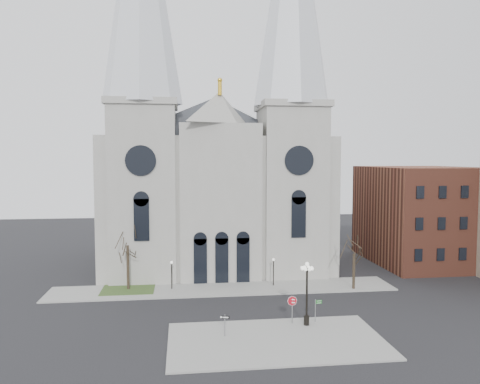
{
  "coord_description": "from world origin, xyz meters",
  "views": [
    {
      "loc": [
        -4.72,
        -42.36,
        15.3
      ],
      "look_at": [
        1.55,
        8.0,
        11.6
      ],
      "focal_mm": 35.0,
      "sensor_mm": 36.0,
      "label": 1
    }
  ],
  "objects": [
    {
      "name": "bg_building_brick",
      "position": [
        30.0,
        22.0,
        7.0
      ],
      "size": [
        14.0,
        18.0,
        14.0
      ],
      "primitive_type": "cube",
      "color": "brown",
      "rests_on": "ground"
    },
    {
      "name": "cathedral",
      "position": [
        0.0,
        22.86,
        18.48
      ],
      "size": [
        33.0,
        26.66,
        54.0
      ],
      "color": "gray",
      "rests_on": "ground"
    },
    {
      "name": "sidewalk_near",
      "position": [
        3.0,
        -5.0,
        0.07
      ],
      "size": [
        18.0,
        10.0,
        0.14
      ],
      "primitive_type": "cube",
      "color": "gray",
      "rests_on": "ground"
    },
    {
      "name": "stop_sign",
      "position": [
        5.22,
        -1.32,
        1.96
      ],
      "size": [
        0.86,
        0.37,
        2.56
      ],
      "rotation": [
        0.0,
        0.0,
        -0.4
      ],
      "color": "slate",
      "rests_on": "sidewalk_near"
    },
    {
      "name": "sidewalk_far",
      "position": [
        0.0,
        11.0,
        0.07
      ],
      "size": [
        40.0,
        6.0,
        0.14
      ],
      "primitive_type": "cube",
      "color": "gray",
      "rests_on": "ground"
    },
    {
      "name": "street_name_sign",
      "position": [
        7.51,
        -1.24,
        1.4
      ],
      "size": [
        0.67,
        0.13,
        2.11
      ],
      "rotation": [
        0.0,
        0.0,
        0.11
      ],
      "color": "slate",
      "rests_on": "sidewalk_near"
    },
    {
      "name": "ped_lamp_right",
      "position": [
        6.0,
        11.5,
        2.33
      ],
      "size": [
        0.32,
        0.32,
        3.26
      ],
      "color": "black",
      "rests_on": "sidewalk_far"
    },
    {
      "name": "grass_patch",
      "position": [
        -11.0,
        12.0,
        0.09
      ],
      "size": [
        6.0,
        5.0,
        0.18
      ],
      "primitive_type": "cube",
      "color": "#314E21",
      "rests_on": "ground"
    },
    {
      "name": "tree_left",
      "position": [
        -11.0,
        12.0,
        5.58
      ],
      "size": [
        3.2,
        3.2,
        7.5
      ],
      "color": "black",
      "rests_on": "ground"
    },
    {
      "name": "one_way_sign",
      "position": [
        -1.2,
        -3.65,
        1.43
      ],
      "size": [
        0.8,
        0.23,
        1.86
      ],
      "rotation": [
        0.0,
        0.0,
        -0.24
      ],
      "color": "slate",
      "rests_on": "sidewalk_near"
    },
    {
      "name": "globe_lamp",
      "position": [
        6.41,
        -1.93,
        3.78
      ],
      "size": [
        1.49,
        1.49,
        5.8
      ],
      "rotation": [
        0.0,
        0.0,
        0.22
      ],
      "color": "black",
      "rests_on": "sidewalk_near"
    },
    {
      "name": "ped_lamp_left",
      "position": [
        -6.0,
        11.5,
        2.33
      ],
      "size": [
        0.32,
        0.32,
        3.26
      ],
      "color": "black",
      "rests_on": "sidewalk_far"
    },
    {
      "name": "ground",
      "position": [
        0.0,
        0.0,
        0.0
      ],
      "size": [
        160.0,
        160.0,
        0.0
      ],
      "primitive_type": "plane",
      "color": "black",
      "rests_on": "ground"
    },
    {
      "name": "tree_right",
      "position": [
        15.0,
        9.0,
        4.47
      ],
      "size": [
        3.2,
        3.2,
        6.0
      ],
      "color": "black",
      "rests_on": "ground"
    }
  ]
}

